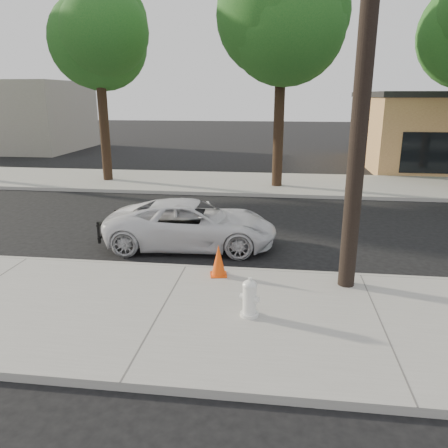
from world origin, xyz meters
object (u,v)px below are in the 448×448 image
Objects in this scene: fire_hydrant at (250,299)px; traffic_cone at (219,261)px; utility_pole at (365,57)px; police_cruiser at (192,224)px.

traffic_cone is at bearing 135.39° from fire_hydrant.
traffic_cone is (-2.76, 0.15, -4.20)m from utility_pole.
fire_hydrant is at bearing -65.27° from traffic_cone.
utility_pole is 12.63× the size of traffic_cone.
police_cruiser is (-3.81, 2.40, -4.06)m from utility_pole.
police_cruiser reaches higher than traffic_cone.
fire_hydrant is (-1.94, -1.63, -4.21)m from utility_pole.
fire_hydrant is 1.96m from traffic_cone.
police_cruiser is at bearing 114.99° from traffic_cone.
utility_pole reaches higher than police_cruiser.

